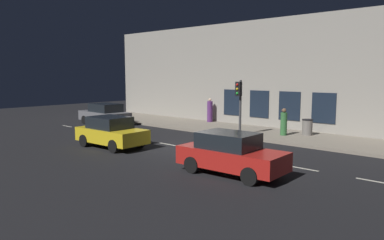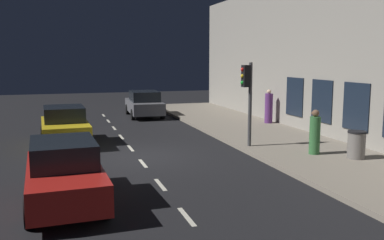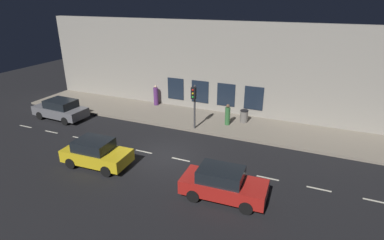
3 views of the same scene
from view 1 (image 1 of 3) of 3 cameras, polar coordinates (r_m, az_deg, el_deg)
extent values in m
plane|color=black|center=(18.97, -0.39, -4.35)|extent=(60.00, 60.00, 0.00)
cube|color=gray|center=(23.88, 9.75, -1.90)|extent=(4.50, 32.00, 0.15)
cube|color=gray|center=(25.79, 12.96, 6.83)|extent=(0.60, 32.00, 7.45)
cube|color=#192333|center=(24.10, 19.59, 1.74)|extent=(0.04, 1.51, 1.88)
cube|color=#192333|center=(25.05, 14.76, 2.11)|extent=(0.04, 1.51, 1.88)
cube|color=#192333|center=(26.17, 10.30, 2.43)|extent=(0.04, 1.51, 1.88)
cube|color=#192333|center=(27.43, 6.23, 2.71)|extent=(0.04, 1.51, 1.88)
cube|color=beige|center=(14.74, 26.15, -8.43)|extent=(0.12, 1.20, 0.01)
cube|color=beige|center=(15.59, 16.87, -7.17)|extent=(0.12, 1.20, 0.01)
cube|color=beige|center=(16.81, 8.78, -5.91)|extent=(0.12, 1.20, 0.01)
cube|color=beige|center=(18.32, 1.94, -4.75)|extent=(0.12, 1.20, 0.01)
cube|color=beige|center=(20.06, -3.78, -3.73)|extent=(0.12, 1.20, 0.01)
cube|color=beige|center=(21.96, -8.53, -2.84)|extent=(0.12, 1.20, 0.01)
cube|color=beige|center=(24.00, -12.50, -2.09)|extent=(0.12, 1.20, 0.01)
cube|color=beige|center=(26.14, -15.83, -1.45)|extent=(0.12, 1.20, 0.01)
cube|color=beige|center=(28.35, -18.65, -0.91)|extent=(0.12, 1.20, 0.01)
cylinder|color=#424244|center=(22.13, 7.44, 1.89)|extent=(0.14, 0.14, 3.26)
cube|color=black|center=(21.90, 7.18, 4.76)|extent=(0.26, 0.32, 0.84)
sphere|color=red|center=(21.77, 6.98, 5.41)|extent=(0.15, 0.15, 0.15)
sphere|color=gold|center=(21.78, 6.97, 4.75)|extent=(0.15, 0.15, 0.15)
sphere|color=green|center=(21.79, 6.96, 4.09)|extent=(0.15, 0.15, 0.15)
cube|color=slate|center=(28.46, -13.32, 0.58)|extent=(2.03, 4.45, 0.70)
cube|color=black|center=(28.25, -13.17, 1.86)|extent=(1.72, 2.34, 0.60)
cylinder|color=black|center=(29.21, -16.17, 0.04)|extent=(0.25, 0.65, 0.64)
cylinder|color=black|center=(30.10, -13.31, 0.33)|extent=(0.25, 0.65, 0.64)
cylinder|color=black|center=(26.90, -13.30, -0.46)|extent=(0.25, 0.65, 0.64)
cylinder|color=black|center=(27.86, -10.30, -0.13)|extent=(0.25, 0.65, 0.64)
cube|color=gold|center=(19.57, -12.23, -2.28)|extent=(1.96, 3.94, 0.70)
cube|color=black|center=(19.60, -12.56, -0.36)|extent=(1.67, 2.08, 0.60)
cylinder|color=black|center=(19.26, -8.01, -3.28)|extent=(0.25, 0.65, 0.64)
cylinder|color=black|center=(18.18, -11.95, -3.98)|extent=(0.25, 0.65, 0.64)
cylinder|color=black|center=(21.07, -12.42, -2.48)|extent=(0.25, 0.65, 0.64)
cylinder|color=black|center=(20.09, -16.23, -3.06)|extent=(0.25, 0.65, 0.64)
cube|color=red|center=(14.07, 6.12, -5.81)|extent=(1.89, 4.16, 0.70)
cube|color=black|center=(14.03, 5.59, -3.13)|extent=(1.61, 2.19, 0.60)
cylinder|color=black|center=(14.20, 12.22, -7.10)|extent=(0.25, 0.65, 0.64)
cylinder|color=black|center=(12.83, 8.88, -8.55)|extent=(0.25, 0.65, 0.64)
cylinder|color=black|center=(15.49, 3.81, -5.77)|extent=(0.25, 0.65, 0.64)
cylinder|color=black|center=(14.25, 0.00, -6.89)|extent=(0.25, 0.65, 0.64)
cylinder|color=#336B38|center=(22.59, 13.93, -0.59)|extent=(0.53, 0.53, 1.35)
sphere|color=brown|center=(22.50, 13.99, 1.44)|extent=(0.26, 0.26, 0.26)
cube|color=brown|center=(22.48, 13.68, 1.45)|extent=(0.08, 0.08, 0.07)
cylinder|color=#5B2D70|center=(28.14, 2.76, 1.31)|extent=(0.59, 0.59, 1.57)
sphere|color=beige|center=(28.06, 2.78, 3.13)|extent=(0.22, 0.22, 0.22)
cube|color=beige|center=(28.05, 2.56, 3.13)|extent=(0.07, 0.07, 0.06)
cylinder|color=slate|center=(23.06, 17.31, -1.13)|extent=(0.59, 0.59, 0.89)
cylinder|color=black|center=(23.00, 17.35, 0.05)|extent=(0.62, 0.62, 0.06)
camera|label=2|loc=(11.39, 55.14, 3.14)|focal=39.94mm
camera|label=3|loc=(7.06, -68.57, 52.60)|focal=28.76mm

